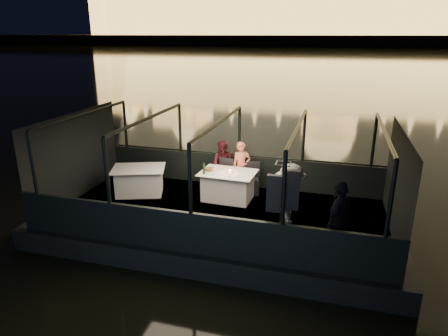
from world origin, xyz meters
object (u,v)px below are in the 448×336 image
(chair_port_right, at_px, (251,178))
(person_man_maroon, at_px, (223,163))
(chair_port_left, at_px, (225,177))
(person_woman_coral, at_px, (241,165))
(coat_stand, at_px, (281,211))
(wine_bottle, at_px, (204,169))
(dining_table_aft, at_px, (139,180))
(passenger_dark, at_px, (339,218))
(dining_table_central, at_px, (228,186))
(passenger_stripe, at_px, (290,205))

(chair_port_right, xyz_separation_m, person_man_maroon, (-0.85, 0.21, 0.30))
(chair_port_left, relative_size, person_woman_coral, 0.65)
(coat_stand, height_order, wine_bottle, coat_stand)
(dining_table_aft, relative_size, person_woman_coral, 1.00)
(coat_stand, distance_m, person_man_maroon, 3.73)
(person_woman_coral, relative_size, person_man_maroon, 1.01)
(passenger_dark, bearing_deg, dining_table_central, -103.83)
(passenger_dark, bearing_deg, person_man_maroon, -108.97)
(dining_table_central, xyz_separation_m, passenger_stripe, (1.85, -1.87, 0.47))
(dining_table_aft, relative_size, passenger_dark, 0.88)
(coat_stand, distance_m, passenger_dark, 1.12)
(person_man_maroon, bearing_deg, wine_bottle, -96.96)
(person_man_maroon, height_order, wine_bottle, person_man_maroon)
(passenger_stripe, bearing_deg, person_woman_coral, 28.97)
(person_woman_coral, bearing_deg, dining_table_aft, 177.45)
(dining_table_central, height_order, wine_bottle, wine_bottle)
(chair_port_left, bearing_deg, passenger_dark, -29.63)
(dining_table_aft, bearing_deg, dining_table_central, 6.55)
(dining_table_aft, height_order, chair_port_right, chair_port_right)
(dining_table_aft, relative_size, coat_stand, 0.73)
(chair_port_left, height_order, passenger_stripe, passenger_stripe)
(chair_port_left, bearing_deg, dining_table_aft, -149.26)
(dining_table_central, relative_size, chair_port_right, 1.67)
(passenger_stripe, xyz_separation_m, wine_bottle, (-2.42, 1.57, 0.06))
(dining_table_aft, xyz_separation_m, person_woman_coral, (2.67, 1.00, 0.36))
(dining_table_aft, bearing_deg, coat_stand, -26.10)
(passenger_dark, height_order, wine_bottle, passenger_dark)
(dining_table_aft, relative_size, chair_port_right, 1.63)
(dining_table_aft, height_order, person_man_maroon, person_man_maroon)
(chair_port_left, relative_size, wine_bottle, 2.96)
(chair_port_right, bearing_deg, chair_port_left, 166.33)
(wine_bottle, bearing_deg, dining_table_aft, 179.63)
(chair_port_left, xyz_separation_m, person_man_maroon, (-0.11, 0.27, 0.30))
(chair_port_left, relative_size, passenger_stripe, 0.53)
(dining_table_central, height_order, coat_stand, coat_stand)
(person_woman_coral, bearing_deg, wine_bottle, -150.13)
(chair_port_right, distance_m, coat_stand, 3.16)
(dining_table_central, relative_size, coat_stand, 0.74)
(dining_table_aft, xyz_separation_m, wine_bottle, (1.90, -0.01, 0.53))
(person_woman_coral, bearing_deg, passenger_dark, -71.15)
(passenger_stripe, bearing_deg, coat_stand, 161.81)
(passenger_dark, bearing_deg, chair_port_left, -107.27)
(chair_port_left, distance_m, person_woman_coral, 0.57)
(dining_table_central, relative_size, dining_table_aft, 1.02)
(chair_port_left, relative_size, coat_stand, 0.48)
(person_man_maroon, distance_m, wine_bottle, 1.09)
(passenger_stripe, height_order, passenger_dark, passenger_stripe)
(person_woman_coral, relative_size, wine_bottle, 4.52)
(chair_port_left, xyz_separation_m, passenger_dark, (3.07, -2.71, 0.40))
(chair_port_left, relative_size, chair_port_right, 1.07)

